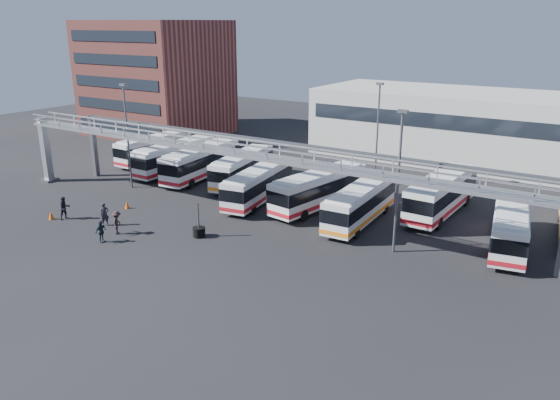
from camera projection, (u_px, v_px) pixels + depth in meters
The scene contains 23 objects.
ground at pixel (202, 248), 39.84m from camera, with size 140.00×140.00×0.00m, color black.
gantry at pixel (248, 159), 42.82m from camera, with size 51.40×5.15×7.10m.
apartment_building at pixel (156, 78), 78.87m from camera, with size 18.00×15.00×16.00m, color brown.
warehouse at pixel (497, 129), 62.71m from camera, with size 42.00×14.00×8.00m, color #9E9E99.
light_pole_left at pixel (127, 131), 52.72m from camera, with size 0.70×0.35×10.21m.
light_pole_mid at pixel (398, 175), 37.45m from camera, with size 0.70×0.35×10.21m.
light_pole_back at pixel (378, 129), 53.55m from camera, with size 0.70×0.35×10.21m.
bus_0 at pixel (154, 148), 63.84m from camera, with size 2.61×10.27×3.10m.
bus_1 at pixel (175, 156), 59.34m from camera, with size 2.61×10.92×3.31m.
bus_2 at pixel (201, 161), 57.05m from camera, with size 3.75×11.33×3.38m.
bus_3 at pixel (243, 167), 55.19m from camera, with size 4.39×10.68×3.16m.
bus_4 at pixel (258, 184), 49.57m from camera, with size 3.95×10.49×3.11m.
bus_5 at pixel (319, 188), 47.85m from camera, with size 4.26×11.16×3.31m.
bus_6 at pixel (360, 203), 44.34m from camera, with size 2.88×10.38×3.12m.
bus_7 at pixel (442, 193), 46.31m from camera, with size 2.98×11.39×3.44m.
bus_8 at pixel (510, 226), 39.38m from camera, with size 4.08×10.44×3.09m.
pedestrian_a at pixel (105, 214), 44.02m from camera, with size 0.70×0.46×1.91m, color #222029.
pedestrian_b at pixel (65, 208), 45.45m from camera, with size 0.95×0.74×1.95m, color #241D29.
pedestrian_c at pixel (117, 223), 42.24m from camera, with size 1.21×0.69×1.87m, color #2D1E20.
pedestrian_d at pixel (101, 232), 40.67m from camera, with size 0.99×0.41×1.70m, color #19232D.
cone_left at pixel (51, 215), 45.57m from camera, with size 0.45×0.45×0.71m, color #E4580C.
cone_right at pixel (127, 205), 48.25m from camera, with size 0.42×0.42×0.66m, color #E4580C.
tire_stack at pixel (199, 231), 41.85m from camera, with size 0.96×0.96×2.74m.
Camera 1 is at (24.81, -27.75, 15.72)m, focal length 35.00 mm.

